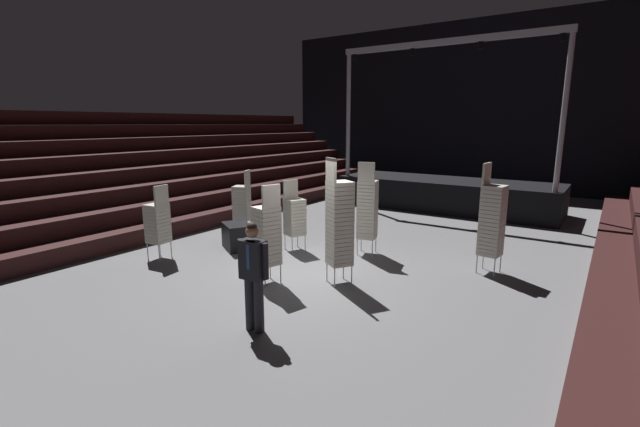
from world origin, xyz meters
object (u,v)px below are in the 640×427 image
object	(u,v)px
chair_stack_front_right	(158,222)
chair_stack_rear_right	(267,234)
chair_stack_front_left	(294,216)
equipment_road_case	(237,236)
chair_stack_mid_right	(492,219)
man_with_tie	(253,271)
chair_stack_mid_centre	(367,209)
chair_stack_mid_left	(242,202)
stage_riser	(446,192)
chair_stack_rear_left	(339,222)

from	to	relation	value
chair_stack_front_right	chair_stack_rear_right	distance (m)	3.25
chair_stack_front_left	chair_stack_rear_right	size ratio (longest dim) A/B	0.88
equipment_road_case	chair_stack_mid_right	bearing A→B (deg)	17.12
equipment_road_case	man_with_tie	bearing A→B (deg)	-41.64
chair_stack_mid_centre	chair_stack_rear_right	bearing A→B (deg)	-117.44
chair_stack_mid_right	chair_stack_mid_centre	distance (m)	2.88
man_with_tie	chair_stack_mid_left	size ratio (longest dim) A/B	0.93
chair_stack_rear_right	equipment_road_case	bearing A→B (deg)	73.66
chair_stack_front_right	chair_stack_mid_centre	size ratio (longest dim) A/B	0.78
stage_riser	man_with_tie	bearing A→B (deg)	-86.07
chair_stack_front_left	chair_stack_mid_centre	distance (m)	1.86
stage_riser	chair_stack_rear_right	distance (m)	9.75
stage_riser	man_with_tie	xyz separation A→B (m)	(0.78, -11.42, 0.33)
stage_riser	chair_stack_mid_left	xyz separation A→B (m)	(-3.72, -7.07, 0.28)
chair_stack_front_right	chair_stack_rear_left	size ratio (longest dim) A/B	0.70
man_with_tie	chair_stack_front_right	xyz separation A→B (m)	(-4.45, 1.46, -0.09)
chair_stack_front_right	equipment_road_case	world-z (taller)	chair_stack_front_right
chair_stack_front_left	chair_stack_mid_centre	size ratio (longest dim) A/B	0.78
stage_riser	chair_stack_rear_right	size ratio (longest dim) A/B	3.89
man_with_tie	chair_stack_mid_centre	distance (m)	4.66
chair_stack_mid_right	chair_stack_front_right	bearing A→B (deg)	-57.20
stage_riser	equipment_road_case	bearing A→B (deg)	-107.96
chair_stack_front_right	equipment_road_case	bearing A→B (deg)	-38.22
chair_stack_mid_left	equipment_road_case	size ratio (longest dim) A/B	2.09
chair_stack_rear_left	chair_stack_rear_right	world-z (taller)	chair_stack_rear_left
man_with_tie	chair_stack_mid_right	size ratio (longest dim) A/B	0.73
chair_stack_mid_right	chair_stack_rear_right	world-z (taller)	chair_stack_mid_right
chair_stack_front_left	chair_stack_mid_centre	world-z (taller)	chair_stack_mid_centre
man_with_tie	chair_stack_front_right	bearing A→B (deg)	-22.86
chair_stack_mid_centre	equipment_road_case	distance (m)	3.44
chair_stack_mid_centre	chair_stack_rear_left	xyz separation A→B (m)	(0.51, -2.12, 0.13)
chair_stack_front_right	chair_stack_rear_right	xyz separation A→B (m)	(3.24, 0.23, 0.13)
chair_stack_mid_left	equipment_road_case	world-z (taller)	chair_stack_mid_left
chair_stack_front_right	chair_stack_mid_right	distance (m)	7.63
man_with_tie	chair_stack_mid_centre	xyz separation A→B (m)	(-0.51, 4.63, 0.16)
man_with_tie	chair_stack_mid_left	distance (m)	6.27
chair_stack_mid_left	chair_stack_rear_left	world-z (taller)	chair_stack_rear_left
chair_stack_front_right	chair_stack_mid_right	xyz separation A→B (m)	(6.80, 3.44, 0.29)
stage_riser	chair_stack_mid_centre	bearing A→B (deg)	-87.69
chair_stack_rear_left	equipment_road_case	bearing A→B (deg)	-156.92
chair_stack_rear_left	chair_stack_rear_right	size ratio (longest dim) A/B	1.25
chair_stack_front_left	chair_stack_mid_right	distance (m)	4.68
chair_stack_mid_left	chair_stack_rear_left	bearing A→B (deg)	-137.41
chair_stack_front_left	chair_stack_rear_left	size ratio (longest dim) A/B	0.70
chair_stack_mid_centre	equipment_road_case	xyz separation A→B (m)	(-2.97, -1.53, -0.82)
chair_stack_rear_right	chair_stack_mid_centre	bearing A→B (deg)	2.05
man_with_tie	chair_stack_rear_right	size ratio (longest dim) A/B	0.86
chair_stack_mid_left	chair_stack_mid_right	bearing A→B (deg)	-110.60
chair_stack_mid_right	equipment_road_case	size ratio (longest dim) A/B	2.66
chair_stack_front_left	chair_stack_mid_centre	bearing A→B (deg)	136.55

